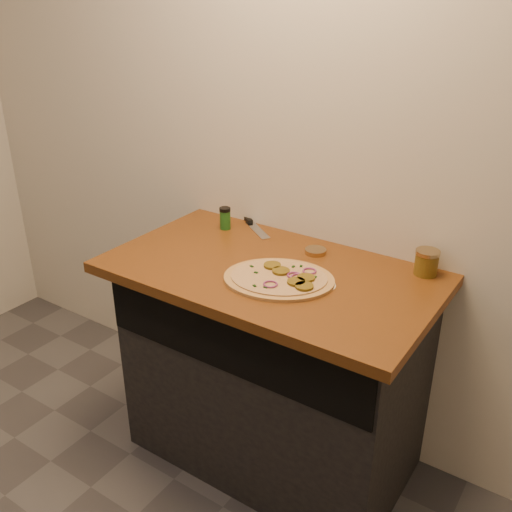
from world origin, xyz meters
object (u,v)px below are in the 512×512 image
Objects in this scene: spice_shaker at (225,218)px; chefs_knife at (251,224)px; pizza at (280,278)px; salsa_jar at (427,262)px.

chefs_knife is at bearing 55.53° from spice_shaker.
spice_shaker reaches higher than pizza.
pizza is at bearing -140.59° from salsa_jar.
spice_shaker is (-0.07, -0.10, 0.04)m from chefs_knife.
pizza is at bearing -44.84° from chefs_knife.
salsa_jar is at bearing 3.78° from spice_shaker.
salsa_jar reaches higher than pizza.
pizza is at bearing -31.88° from spice_shaker.
salsa_jar is at bearing 39.41° from pizza.
chefs_knife is 2.72× the size of spice_shaker.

